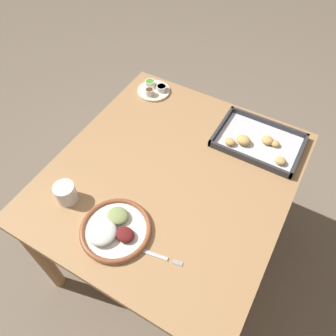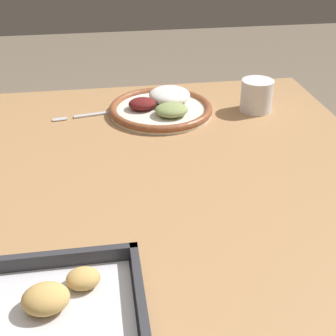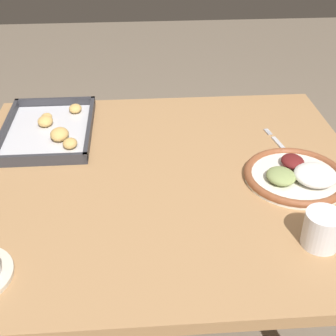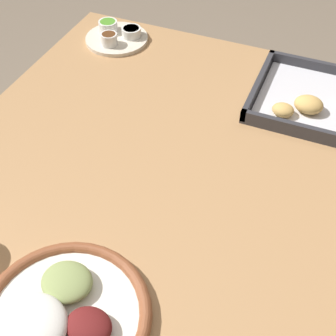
{
  "view_description": "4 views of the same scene",
  "coord_description": "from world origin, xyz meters",
  "px_view_note": "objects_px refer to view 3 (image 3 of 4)",
  "views": [
    {
      "loc": [
        0.39,
        -0.71,
        1.81
      ],
      "look_at": [
        -0.01,
        0.0,
        0.75
      ],
      "focal_mm": 35.0,
      "sensor_mm": 36.0,
      "label": 1
    },
    {
      "loc": [
        0.1,
        0.76,
        1.21
      ],
      "look_at": [
        -0.01,
        0.0,
        0.75
      ],
      "focal_mm": 50.0,
      "sensor_mm": 36.0,
      "label": 2
    },
    {
      "loc": [
        -1.01,
        0.07,
        1.41
      ],
      "look_at": [
        -0.01,
        0.0,
        0.75
      ],
      "focal_mm": 50.0,
      "sensor_mm": 36.0,
      "label": 3
    },
    {
      "loc": [
        0.22,
        -0.57,
        1.39
      ],
      "look_at": [
        -0.01,
        0.0,
        0.75
      ],
      "focal_mm": 50.0,
      "sensor_mm": 36.0,
      "label": 4
    }
  ],
  "objects_px": {
    "fork": "(281,146)",
    "baking_tray": "(51,130)",
    "dinner_plate": "(297,175)",
    "drinking_cup": "(322,229)"
  },
  "relations": [
    {
      "from": "dinner_plate",
      "to": "fork",
      "type": "height_order",
      "value": "dinner_plate"
    },
    {
      "from": "fork",
      "to": "drinking_cup",
      "type": "xyz_separation_m",
      "value": [
        -0.41,
        0.03,
        0.04
      ]
    },
    {
      "from": "dinner_plate",
      "to": "baking_tray",
      "type": "relative_size",
      "value": 0.7
    },
    {
      "from": "dinner_plate",
      "to": "drinking_cup",
      "type": "height_order",
      "value": "drinking_cup"
    },
    {
      "from": "baking_tray",
      "to": "drinking_cup",
      "type": "xyz_separation_m",
      "value": [
        -0.54,
        -0.64,
        0.03
      ]
    },
    {
      "from": "dinner_plate",
      "to": "fork",
      "type": "bearing_deg",
      "value": -2.51
    },
    {
      "from": "fork",
      "to": "baking_tray",
      "type": "distance_m",
      "value": 0.68
    },
    {
      "from": "baking_tray",
      "to": "drinking_cup",
      "type": "bearing_deg",
      "value": -130.16
    },
    {
      "from": "drinking_cup",
      "to": "baking_tray",
      "type": "bearing_deg",
      "value": 49.84
    },
    {
      "from": "dinner_plate",
      "to": "drinking_cup",
      "type": "relative_size",
      "value": 3.25
    }
  ]
}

